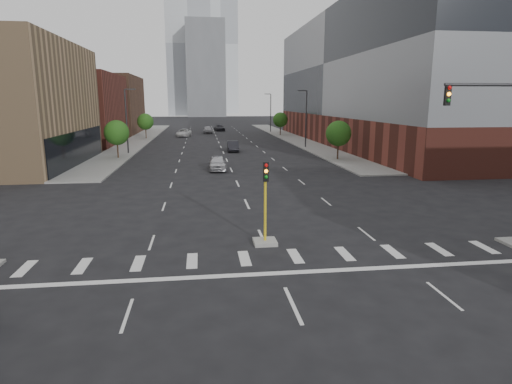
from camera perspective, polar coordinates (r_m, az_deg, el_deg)
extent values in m
plane|color=black|center=(14.79, 6.66, -18.19)|extent=(400.00, 400.00, 0.00)
cube|color=gray|center=(87.48, -15.16, 6.83)|extent=(5.00, 92.00, 0.15)
cube|color=gray|center=(88.58, 4.60, 7.27)|extent=(5.00, 92.00, 0.15)
cube|color=brown|center=(82.05, -24.95, 9.97)|extent=(20.00, 22.00, 12.00)
cube|color=brown|center=(107.16, -20.82, 10.81)|extent=(20.00, 24.00, 13.00)
cube|color=brown|center=(79.59, 17.13, 7.99)|extent=(24.00, 70.00, 5.00)
cube|color=slate|center=(79.66, 17.64, 15.90)|extent=(24.00, 70.00, 17.00)
cube|color=#B2B7BC|center=(234.05, -8.94, 18.70)|extent=(22.00, 22.00, 70.00)
cube|color=#B2B7BC|center=(274.63, -4.79, 18.84)|extent=(20.00, 20.00, 80.00)
cube|color=slate|center=(212.90, -6.72, 15.92)|extent=(18.00, 18.00, 44.00)
cube|color=#999993|center=(22.83, 1.21, -6.67)|extent=(1.20, 1.20, 0.20)
cylinder|color=gold|center=(22.34, 1.23, -2.54)|extent=(0.14, 0.14, 3.20)
cube|color=black|center=(21.73, 1.32, 2.71)|extent=(0.28, 0.18, 1.00)
sphere|color=red|center=(21.58, 1.37, 3.58)|extent=(0.18, 0.18, 0.18)
sphere|color=orange|center=(21.62, 1.36, 2.80)|extent=(0.18, 0.18, 0.18)
sphere|color=#0C7F19|center=(21.67, 1.36, 2.01)|extent=(0.18, 0.18, 0.18)
cylinder|color=#2D2D30|center=(24.46, 29.00, 12.40)|extent=(5.00, 0.16, 0.16)
cube|color=black|center=(23.18, 24.18, 11.70)|extent=(0.28, 0.18, 1.00)
sphere|color=red|center=(23.09, 24.41, 12.55)|extent=(0.18, 0.18, 0.18)
sphere|color=orange|center=(23.08, 24.35, 11.81)|extent=(0.18, 0.18, 0.18)
sphere|color=#0C7F19|center=(23.08, 24.28, 11.07)|extent=(0.18, 0.18, 0.18)
cylinder|color=#2D2D30|center=(69.48, 6.69, 9.57)|extent=(0.20, 0.20, 9.00)
cube|color=#2D2D30|center=(69.25, 6.13, 13.30)|extent=(1.40, 0.22, 0.15)
cylinder|color=#2D2D30|center=(103.77, 1.97, 10.45)|extent=(0.20, 0.20, 9.00)
cube|color=#2D2D30|center=(103.62, 1.54, 12.94)|extent=(1.40, 0.22, 0.15)
cylinder|color=#2D2D30|center=(63.28, -16.88, 8.90)|extent=(0.20, 0.20, 9.00)
cube|color=#2D2D30|center=(63.11, -16.40, 13.02)|extent=(1.40, 0.22, 0.15)
cylinder|color=#382619|center=(58.72, -17.94, 5.22)|extent=(0.20, 0.20, 1.75)
sphere|color=#1D5115|center=(58.51, -18.09, 7.53)|extent=(3.20, 3.20, 3.20)
cylinder|color=#382619|center=(88.27, -14.46, 7.53)|extent=(0.20, 0.20, 1.75)
sphere|color=#1D5115|center=(88.13, -14.54, 9.07)|extent=(3.20, 3.20, 3.20)
cylinder|color=#382619|center=(55.51, 10.84, 5.23)|extent=(0.20, 0.20, 1.75)
sphere|color=#1D5115|center=(55.28, 10.94, 7.67)|extent=(3.20, 3.20, 3.20)
cylinder|color=#382619|center=(94.19, 3.25, 8.15)|extent=(0.20, 0.20, 1.75)
sphere|color=#1D5115|center=(94.05, 3.27, 9.60)|extent=(3.20, 3.20, 3.20)
imported|color=#BABABF|center=(46.90, -5.17, 3.87)|extent=(1.89, 4.62, 1.57)
imported|color=black|center=(64.46, -3.11, 6.12)|extent=(1.76, 4.72, 1.54)
imported|color=silver|center=(92.64, -9.59, 7.80)|extent=(3.27, 5.97, 1.59)
imported|color=black|center=(109.00, -4.90, 8.52)|extent=(2.83, 5.44, 1.51)
imported|color=#A0A0A4|center=(101.09, -6.46, 8.27)|extent=(2.09, 5.08, 1.72)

